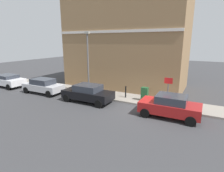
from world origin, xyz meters
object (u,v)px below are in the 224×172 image
object	(u,v)px
car_red	(170,106)
bollard_near_cabinet	(126,91)
lamppost	(88,60)
utility_cabinet	(145,95)
bollard_far_kerb	(102,91)
car_silver	(43,86)
car_black	(88,93)
street_sign	(168,88)
car_white	(7,80)

from	to	relation	value
car_red	bollard_near_cabinet	xyz separation A→B (m)	(2.23, 4.23, -0.09)
bollard_near_cabinet	lamppost	distance (m)	4.60
utility_cabinet	lamppost	size ratio (longest dim) A/B	0.20
bollard_far_kerb	car_silver	bearing A→B (deg)	102.03
car_black	street_sign	size ratio (longest dim) A/B	1.87
car_silver	bollard_far_kerb	xyz separation A→B (m)	(1.27, -5.94, -0.05)
car_white	street_sign	xyz separation A→B (m)	(1.35, -17.37, 0.92)
car_white	bollard_far_kerb	xyz separation A→B (m)	(1.28, -11.64, -0.04)
bollard_far_kerb	street_sign	bearing A→B (deg)	-89.32
bollard_far_kerb	car_black	bearing A→B (deg)	158.65
car_red	car_silver	world-z (taller)	car_red
car_red	car_white	xyz separation A→B (m)	(0.09, 17.85, -0.05)
car_black	street_sign	distance (m)	6.47
car_black	car_silver	distance (m)	5.42
car_red	bollard_far_kerb	xyz separation A→B (m)	(1.37, 6.20, -0.09)
car_red	bollard_far_kerb	bearing A→B (deg)	-13.20
car_white	car_red	bearing A→B (deg)	-179.84
car_silver	bollard_near_cabinet	bearing A→B (deg)	-166.14
bollard_far_kerb	lamppost	size ratio (longest dim) A/B	0.18
bollard_far_kerb	lamppost	world-z (taller)	lamppost
bollard_far_kerb	lamppost	distance (m)	3.22
bollard_near_cabinet	lamppost	world-z (taller)	lamppost
car_silver	car_white	bearing A→B (deg)	-1.00
lamppost	street_sign	bearing A→B (deg)	-94.07
street_sign	bollard_far_kerb	bearing A→B (deg)	90.68
car_red	car_black	world-z (taller)	car_red
car_silver	car_red	bearing A→B (deg)	178.38
bollard_near_cabinet	bollard_far_kerb	distance (m)	2.15
utility_cabinet	bollard_far_kerb	bearing A→B (deg)	101.38
car_silver	bollard_near_cabinet	distance (m)	8.20
street_sign	car_black	bearing A→B (deg)	102.79
car_red	car_white	world-z (taller)	car_red
car_black	street_sign	xyz separation A→B (m)	(1.42, -6.25, 0.89)
utility_cabinet	car_white	bearing A→B (deg)	97.52
car_red	car_silver	distance (m)	12.15
car_silver	bollard_far_kerb	distance (m)	6.08
utility_cabinet	bollard_near_cabinet	xyz separation A→B (m)	(0.10, 1.77, 0.02)
utility_cabinet	street_sign	xyz separation A→B (m)	(-0.69, -1.98, 0.98)
car_black	bollard_far_kerb	xyz separation A→B (m)	(1.35, -0.53, -0.07)
car_white	utility_cabinet	world-z (taller)	car_white
street_sign	lamppost	world-z (taller)	lamppost
utility_cabinet	car_silver	bearing A→B (deg)	101.77
car_white	utility_cabinet	size ratio (longest dim) A/B	3.69
car_red	car_black	size ratio (longest dim) A/B	0.92
car_red	lamppost	size ratio (longest dim) A/B	0.69
bollard_near_cabinet	utility_cabinet	bearing A→B (deg)	-93.24
bollard_far_kerb	street_sign	size ratio (longest dim) A/B	0.45
car_white	bollard_near_cabinet	size ratio (longest dim) A/B	4.08
car_red	bollard_far_kerb	size ratio (longest dim) A/B	3.81
car_black	car_white	bearing A→B (deg)	-1.02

